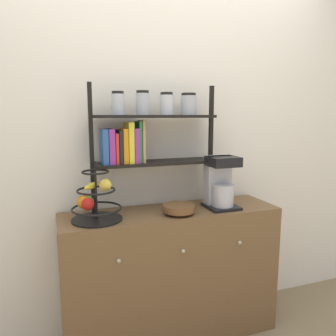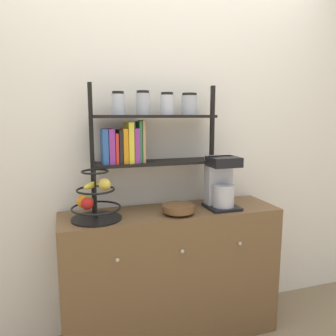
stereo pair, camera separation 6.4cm
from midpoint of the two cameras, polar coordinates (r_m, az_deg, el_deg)
The scene contains 6 objects.
wall_back at distance 2.24m, azimuth -2.31°, elevation 4.99°, with size 7.00×0.05×2.60m, color silver.
sideboard at distance 2.26m, azimuth -0.25°, elevation -18.00°, with size 1.39×0.41×0.86m.
coffee_maker at distance 2.16m, azimuth 8.26°, elevation -2.49°, with size 0.20×0.21×0.34m.
fruit_stand at distance 1.93m, azimuth -13.65°, elevation -5.66°, with size 0.29×0.29×0.34m.
wooden_bowl at distance 2.02m, azimuth 0.98°, elevation -7.07°, with size 0.20×0.20×0.06m.
shelf_hutch at distance 2.05m, azimuth -5.29°, elevation 5.96°, with size 0.81×0.20×0.79m.
Camera 1 is at (-0.70, -1.69, 1.47)m, focal length 35.00 mm.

